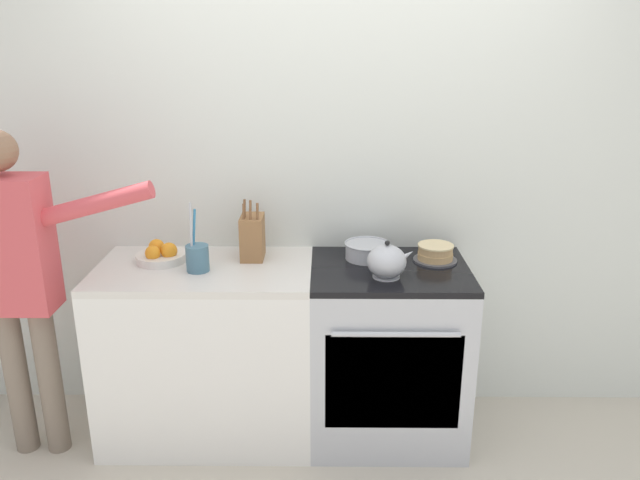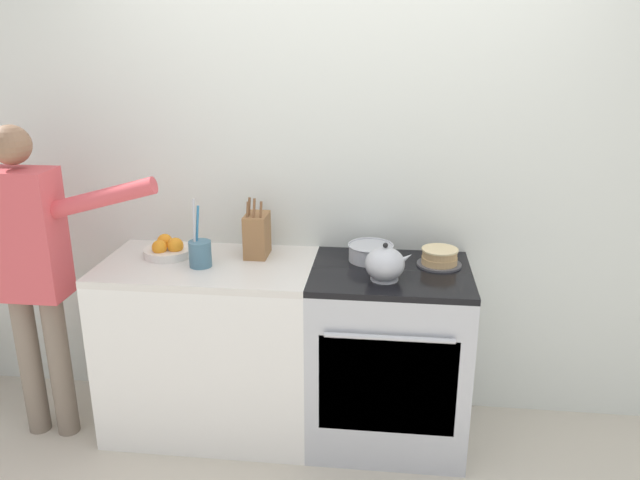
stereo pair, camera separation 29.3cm
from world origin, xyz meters
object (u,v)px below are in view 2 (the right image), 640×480
layer_cake (439,258)px  utensil_crock (200,253)px  stove_range (388,355)px  person_baker (30,260)px  fruit_bowl (168,249)px  tea_kettle (385,264)px  knife_block (257,235)px  mixing_bowl (371,252)px

layer_cake → utensil_crock: 1.16m
stove_range → utensil_crock: bearing=-177.1°
utensil_crock → person_baker: size_ratio=0.21×
layer_cake → fruit_bowl: size_ratio=0.88×
tea_kettle → person_baker: 1.70m
stove_range → fruit_bowl: bearing=176.0°
utensil_crock → knife_block: bearing=36.9°
knife_block → fruit_bowl: 0.46m
utensil_crock → fruit_bowl: size_ratio=1.35×
tea_kettle → mixing_bowl: (-0.08, 0.25, -0.03)m
tea_kettle → stove_range: bearing=76.6°
tea_kettle → knife_block: knife_block is taller
knife_block → layer_cake: bearing=-2.4°
tea_kettle → utensil_crock: bearing=175.3°
layer_cake → knife_block: (-0.91, 0.04, 0.07)m
mixing_bowl → person_baker: 1.65m
mixing_bowl → person_baker: size_ratio=0.14×
knife_block → person_baker: (-1.05, -0.30, -0.07)m
utensil_crock → fruit_bowl: (-0.21, 0.13, -0.03)m
layer_cake → utensil_crock: size_ratio=0.65×
utensil_crock → person_baker: 0.81m
mixing_bowl → knife_block: knife_block is taller
tea_kettle → person_baker: person_baker is taller
tea_kettle → mixing_bowl: size_ratio=0.97×
mixing_bowl → fruit_bowl: (-1.02, -0.05, -0.01)m
stove_range → knife_block: (-0.68, 0.14, 0.57)m
fruit_bowl → stove_range: bearing=-4.0°
stove_range → person_baker: (-1.72, -0.17, 0.50)m
knife_block → utensil_crock: bearing=-143.1°
tea_kettle → person_baker: (-1.70, -0.05, -0.03)m
tea_kettle → layer_cake: bearing=39.8°
knife_block → fruit_bowl: size_ratio=1.26×
mixing_bowl → utensil_crock: utensil_crock is taller
knife_block → fruit_bowl: bearing=-172.8°
stove_range → tea_kettle: tea_kettle is taller
mixing_bowl → knife_block: bearing=179.4°
stove_range → mixing_bowl: mixing_bowl is taller
person_baker → knife_block: bearing=12.7°
layer_cake → utensil_crock: (-1.15, -0.14, 0.03)m
utensil_crock → mixing_bowl: bearing=12.2°
stove_range → fruit_bowl: size_ratio=3.69×
stove_range → tea_kettle: bearing=-103.4°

